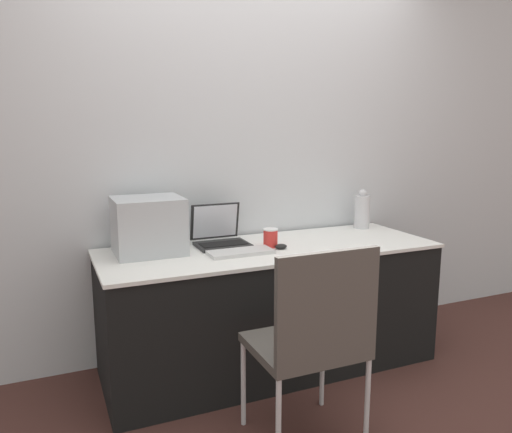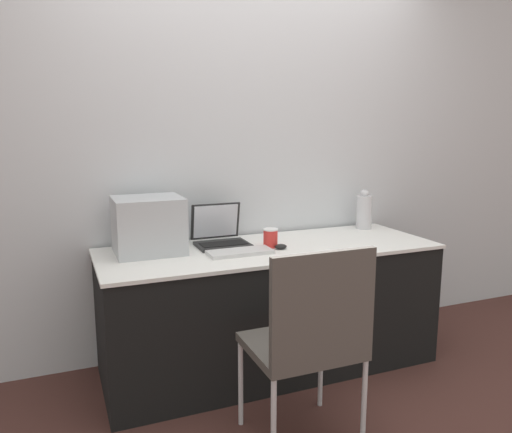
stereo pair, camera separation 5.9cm
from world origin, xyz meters
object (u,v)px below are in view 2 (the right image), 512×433
object	(u,v)px
coffee_cup	(271,238)
mouse	(281,247)
chair	(310,334)
metal_pitcher	(364,211)
printer	(148,223)
external_keyboard	(240,252)
laptop_left	(220,236)

from	to	relation	value
coffee_cup	mouse	bearing A→B (deg)	-64.53
chair	mouse	bearing A→B (deg)	74.97
metal_pitcher	coffee_cup	bearing A→B (deg)	-163.17
printer	mouse	distance (m)	0.76
metal_pitcher	external_keyboard	bearing A→B (deg)	-162.48
coffee_cup	mouse	size ratio (longest dim) A/B	1.55
mouse	metal_pitcher	bearing A→B (deg)	21.96
laptop_left	external_keyboard	size ratio (longest dim) A/B	0.84
metal_pitcher	laptop_left	bearing A→B (deg)	-175.99
laptop_left	external_keyboard	world-z (taller)	laptop_left
printer	metal_pitcher	size ratio (longest dim) A/B	1.38
printer	laptop_left	xyz separation A→B (m)	(0.43, 0.03, -0.12)
laptop_left	mouse	bearing A→B (deg)	-39.57
laptop_left	chair	distance (m)	0.99
laptop_left	chair	world-z (taller)	laptop_left
mouse	metal_pitcher	world-z (taller)	metal_pitcher
printer	external_keyboard	distance (m)	0.53
printer	laptop_left	bearing A→B (deg)	4.23
metal_pitcher	chair	bearing A→B (deg)	-133.25
mouse	printer	bearing A→B (deg)	163.89
coffee_cup	laptop_left	bearing A→B (deg)	146.40
chair	metal_pitcher	bearing A→B (deg)	46.75
external_keyboard	coffee_cup	world-z (taller)	coffee_cup
laptop_left	external_keyboard	bearing A→B (deg)	-82.48
printer	laptop_left	world-z (taller)	printer
metal_pitcher	chair	size ratio (longest dim) A/B	0.29
laptop_left	coffee_cup	distance (m)	0.31
printer	chair	size ratio (longest dim) A/B	0.39
external_keyboard	coffee_cup	distance (m)	0.24
printer	mouse	world-z (taller)	printer
printer	mouse	bearing A→B (deg)	-16.11
chair	coffee_cup	bearing A→B (deg)	78.48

